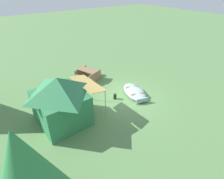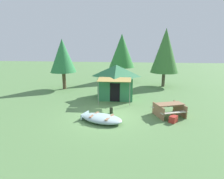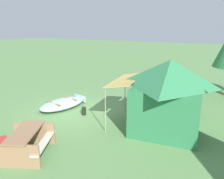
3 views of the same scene
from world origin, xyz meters
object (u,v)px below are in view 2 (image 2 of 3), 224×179
(cooler_box, at_px, (173,119))
(pine_tree_back_right, at_px, (165,51))
(picnic_table, at_px, (169,108))
(pine_tree_back_left, at_px, (63,56))
(canvas_cabin_tent, at_px, (116,81))
(fuel_can, at_px, (111,111))
(pine_tree_far_center, at_px, (122,51))
(beached_rowboat, at_px, (102,118))

(cooler_box, xyz_separation_m, pine_tree_back_right, (0.81, 9.82, 3.57))
(picnic_table, height_order, pine_tree_back_left, pine_tree_back_left)
(canvas_cabin_tent, height_order, fuel_can, canvas_cabin_tent)
(canvas_cabin_tent, height_order, pine_tree_far_center, pine_tree_far_center)
(pine_tree_back_left, height_order, pine_tree_back_right, pine_tree_back_right)
(canvas_cabin_tent, xyz_separation_m, pine_tree_back_left, (-5.53, 2.60, 1.87))
(canvas_cabin_tent, relative_size, pine_tree_far_center, 0.63)
(cooler_box, distance_m, pine_tree_back_right, 10.48)
(beached_rowboat, bearing_deg, fuel_can, 75.53)
(beached_rowboat, relative_size, fuel_can, 7.50)
(cooler_box, height_order, pine_tree_far_center, pine_tree_far_center)
(canvas_cabin_tent, bearing_deg, fuel_can, -88.70)
(picnic_table, bearing_deg, cooler_box, -85.07)
(canvas_cabin_tent, height_order, pine_tree_back_right, pine_tree_back_right)
(cooler_box, relative_size, fuel_can, 1.40)
(pine_tree_back_right, distance_m, pine_tree_far_center, 5.37)
(cooler_box, height_order, pine_tree_back_left, pine_tree_back_left)
(cooler_box, relative_size, pine_tree_far_center, 0.09)
(beached_rowboat, relative_size, cooler_box, 5.35)
(fuel_can, bearing_deg, cooler_box, -14.45)
(fuel_can, relative_size, pine_tree_back_right, 0.06)
(picnic_table, bearing_deg, pine_tree_back_right, 84.25)
(beached_rowboat, height_order, pine_tree_back_left, pine_tree_back_left)
(pine_tree_back_left, bearing_deg, pine_tree_back_right, 14.26)
(fuel_can, bearing_deg, pine_tree_back_right, 63.15)
(beached_rowboat, relative_size, pine_tree_far_center, 0.48)
(beached_rowboat, distance_m, pine_tree_far_center, 13.36)
(pine_tree_far_center, bearing_deg, pine_tree_back_right, -28.90)
(fuel_can, bearing_deg, beached_rowboat, -104.47)
(canvas_cabin_tent, relative_size, pine_tree_back_left, 0.73)
(fuel_can, bearing_deg, pine_tree_far_center, 91.06)
(canvas_cabin_tent, xyz_separation_m, pine_tree_back_right, (4.57, 5.17, 2.32))
(picnic_table, distance_m, pine_tree_far_center, 12.49)
(pine_tree_back_right, bearing_deg, fuel_can, -116.85)
(beached_rowboat, relative_size, pine_tree_back_right, 0.45)
(fuel_can, height_order, pine_tree_back_left, pine_tree_back_left)
(beached_rowboat, distance_m, cooler_box, 4.08)
(canvas_cabin_tent, xyz_separation_m, fuel_can, (0.08, -3.71, -1.25))
(fuel_can, height_order, pine_tree_far_center, pine_tree_far_center)
(beached_rowboat, xyz_separation_m, canvas_cabin_tent, (0.28, 5.13, 1.22))
(beached_rowboat, xyz_separation_m, cooler_box, (4.05, 0.48, -0.03))
(picnic_table, relative_size, cooler_box, 4.09)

